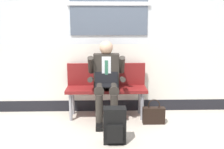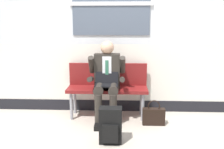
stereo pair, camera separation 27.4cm
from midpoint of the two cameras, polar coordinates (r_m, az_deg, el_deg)
name	(u,v)px [view 2 (the right image)]	position (r m, az deg, el deg)	size (l,w,h in m)	color
ground_plane	(117,125)	(3.94, 3.17, -11.21)	(18.00, 18.00, 0.00)	#B2A899
station_wall	(118,36)	(4.34, 3.24, 8.54)	(5.61, 0.17, 2.60)	silver
bench_with_person	(108,85)	(4.18, 0.89, -2.29)	(1.28, 0.42, 0.86)	maroon
person_seated	(107,79)	(3.96, 0.82, -1.01)	(0.57, 0.70, 1.24)	#2D2823
backpack	(111,126)	(3.33, 2.08, -11.36)	(0.29, 0.21, 0.47)	black
handbag	(154,116)	(3.98, 11.22, -9.07)	(0.33, 0.11, 0.39)	black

